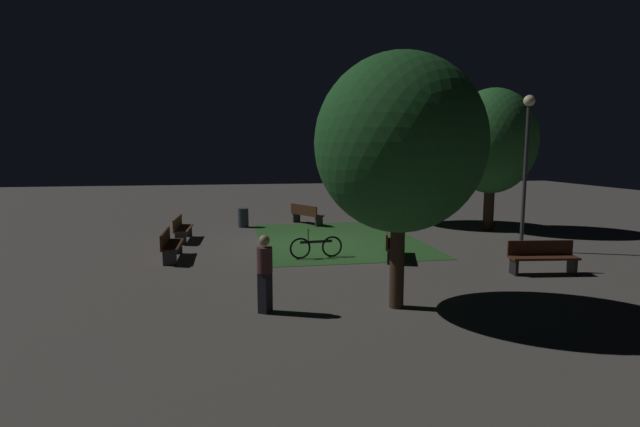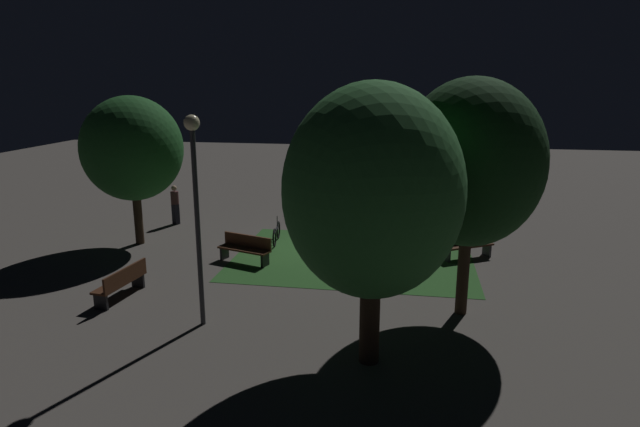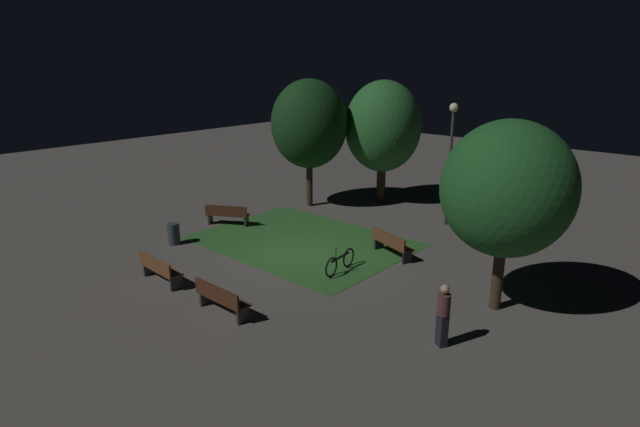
% 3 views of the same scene
% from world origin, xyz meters
% --- Properties ---
extents(ground_plane, '(60.00, 60.00, 0.00)m').
position_xyz_m(ground_plane, '(0.00, 0.00, 0.00)').
color(ground_plane, '#56514C').
extents(grass_lawn, '(7.83, 5.83, 0.01)m').
position_xyz_m(grass_lawn, '(-0.83, 1.15, 0.01)').
color(grass_lawn, '#2D6028').
rests_on(grass_lawn, ground).
extents(bench_path_side, '(1.81, 0.54, 0.88)m').
position_xyz_m(bench_path_side, '(-1.53, -4.52, 0.48)').
color(bench_path_side, brown).
rests_on(bench_path_side, ground).
extents(bench_front_left, '(1.80, 0.50, 0.88)m').
position_xyz_m(bench_front_left, '(1.53, -4.52, 0.48)').
color(bench_front_left, '#422314').
rests_on(bench_front_left, ground).
extents(bench_near_trees, '(1.86, 1.02, 0.88)m').
position_xyz_m(bench_near_trees, '(2.57, 2.13, 0.48)').
color(bench_near_trees, brown).
rests_on(bench_near_trees, ground).
extents(bench_lawn_edge, '(1.79, 1.33, 0.88)m').
position_xyz_m(bench_lawn_edge, '(-4.52, 0.51, 0.48)').
color(bench_lawn_edge, '#422314').
rests_on(bench_lawn_edge, ground).
extents(bench_by_lamp, '(0.69, 1.84, 0.88)m').
position_xyz_m(bench_by_lamp, '(4.97, 5.56, 0.48)').
color(bench_by_lamp, '#422314').
rests_on(bench_by_lamp, ground).
extents(tree_lawn_side, '(3.48, 3.48, 5.26)m').
position_xyz_m(tree_lawn_side, '(6.96, 0.80, 3.43)').
color(tree_lawn_side, '#38281C').
rests_on(tree_lawn_side, ground).
extents(tree_left_canopy, '(3.57, 3.57, 5.78)m').
position_xyz_m(tree_left_canopy, '(-1.88, 7.80, 3.64)').
color(tree_left_canopy, '#38281C').
rests_on(tree_left_canopy, ground).
extents(tree_right_canopy, '(3.48, 3.48, 5.86)m').
position_xyz_m(tree_right_canopy, '(-4.00, 5.00, 3.84)').
color(tree_right_canopy, '#38281C').
rests_on(tree_right_canopy, ground).
extents(lamp_post_plaza_west, '(0.36, 0.36, 5.03)m').
position_xyz_m(lamp_post_plaza_west, '(2.24, 6.70, 3.37)').
color(lamp_post_plaza_west, '#333338').
rests_on(lamp_post_plaza_west, ground).
extents(trash_bin, '(0.45, 0.45, 0.81)m').
position_xyz_m(trash_bin, '(-4.24, -2.26, 0.41)').
color(trash_bin, '#2D3842').
rests_on(trash_bin, ground).
extents(bicycle, '(0.24, 1.67, 0.93)m').
position_xyz_m(bicycle, '(2.10, -0.12, 0.34)').
color(bicycle, black).
rests_on(bicycle, ground).
extents(pedestrian, '(0.34, 0.32, 1.61)m').
position_xyz_m(pedestrian, '(6.80, -1.96, 0.85)').
color(pedestrian, black).
rests_on(pedestrian, ground).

